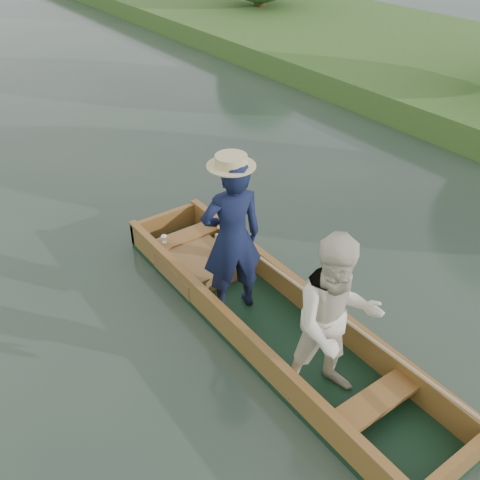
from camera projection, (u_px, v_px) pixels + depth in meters
ground at (270, 329)px, 6.33m from camera, size 120.00×120.00×0.00m
trees_far at (172, 11)px, 9.74m from camera, size 22.24×14.60×4.44m
punt at (278, 295)px, 5.71m from camera, size 1.25×5.10×2.06m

